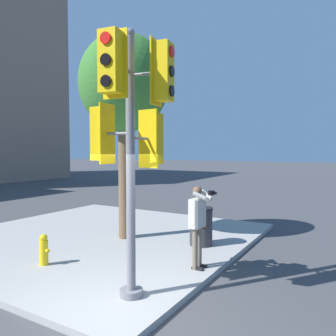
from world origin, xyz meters
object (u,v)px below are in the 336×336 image
object	(u,v)px
fire_hydrant	(44,250)
person_photographer	(198,219)
street_tree	(124,85)
trash_bin	(201,226)
traffic_signal_pole	(132,125)

from	to	relation	value
fire_hydrant	person_photographer	bearing A→B (deg)	-62.33
street_tree	fire_hydrant	xyz separation A→B (m)	(-2.63, 0.11, -3.92)
street_tree	trash_bin	xyz separation A→B (m)	(0.43, -2.15, -3.76)
street_tree	fire_hydrant	distance (m)	4.72
person_photographer	trash_bin	xyz separation A→B (m)	(1.54, 0.64, -0.53)
traffic_signal_pole	fire_hydrant	bearing A→B (deg)	84.21
person_photographer	fire_hydrant	size ratio (longest dim) A/B	2.57
street_tree	fire_hydrant	bearing A→B (deg)	177.50
traffic_signal_pole	fire_hydrant	size ratio (longest dim) A/B	6.63
person_photographer	street_tree	distance (m)	4.41
traffic_signal_pole	person_photographer	world-z (taller)	traffic_signal_pole
traffic_signal_pole	street_tree	size ratio (longest dim) A/B	0.78
street_tree	trash_bin	distance (m)	4.35
street_tree	trash_bin	world-z (taller)	street_tree
street_tree	person_photographer	bearing A→B (deg)	-111.68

